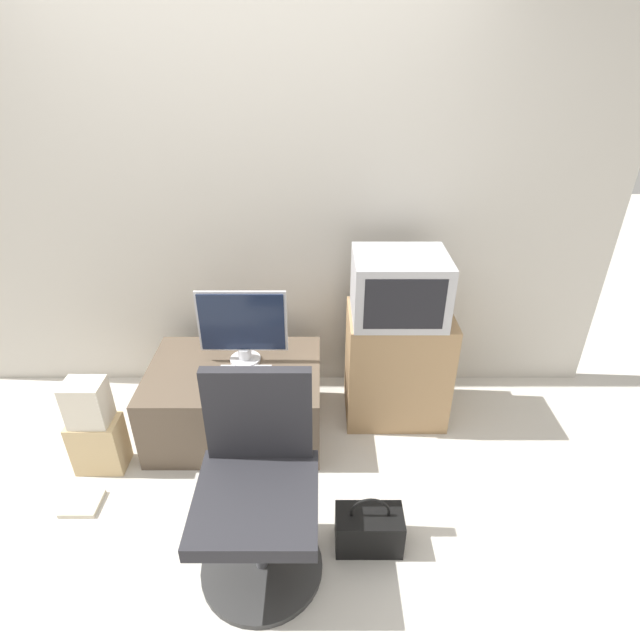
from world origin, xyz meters
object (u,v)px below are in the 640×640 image
(cardboard_box_lower, at_px, (99,444))
(book, at_px, (82,504))
(mouse, at_px, (283,370))
(office_chair, at_px, (258,494))
(handbag, at_px, (369,529))
(keyboard, at_px, (245,372))
(crt_tv, at_px, (399,287))
(main_monitor, at_px, (242,327))

(cardboard_box_lower, distance_m, book, 0.31)
(mouse, xyz_separation_m, office_chair, (-0.05, -0.84, -0.05))
(cardboard_box_lower, height_order, handbag, cardboard_box_lower)
(keyboard, relative_size, handbag, 0.94)
(crt_tv, relative_size, handbag, 1.65)
(keyboard, relative_size, cardboard_box_lower, 0.92)
(cardboard_box_lower, xyz_separation_m, book, (-0.01, -0.28, -0.15))
(keyboard, height_order, book, keyboard)
(office_chair, height_order, handbag, office_chair)
(main_monitor, distance_m, office_chair, 1.01)
(main_monitor, relative_size, cardboard_box_lower, 1.59)
(handbag, bearing_deg, keyboard, 130.27)
(handbag, height_order, book, handbag)
(keyboard, distance_m, mouse, 0.22)
(keyboard, xyz_separation_m, cardboard_box_lower, (-0.78, -0.27, -0.29))
(main_monitor, xyz_separation_m, crt_tv, (0.87, 0.05, 0.22))
(keyboard, xyz_separation_m, office_chair, (0.16, -0.83, -0.04))
(main_monitor, height_order, book, main_monitor)
(keyboard, distance_m, book, 1.06)
(crt_tv, distance_m, handbag, 1.25)
(keyboard, xyz_separation_m, book, (-0.79, -0.54, -0.44))
(office_chair, relative_size, handbag, 3.02)
(mouse, relative_size, book, 0.35)
(keyboard, relative_size, book, 1.60)
(office_chair, relative_size, cardboard_box_lower, 2.95)
(main_monitor, bearing_deg, cardboard_box_lower, -153.11)
(crt_tv, bearing_deg, handbag, -102.52)
(cardboard_box_lower, xyz_separation_m, handbag, (1.43, -0.50, -0.05))
(main_monitor, relative_size, keyboard, 1.72)
(mouse, relative_size, office_chair, 0.07)
(keyboard, distance_m, crt_tv, 0.98)
(office_chair, height_order, cardboard_box_lower, office_chair)
(mouse, bearing_deg, handbag, -60.68)
(mouse, height_order, book, mouse)
(mouse, bearing_deg, main_monitor, 152.55)
(keyboard, bearing_deg, handbag, -49.73)
(handbag, bearing_deg, book, 171.18)
(office_chair, relative_size, book, 5.12)
(crt_tv, xyz_separation_m, office_chair, (-0.70, -1.01, -0.48))
(crt_tv, height_order, office_chair, crt_tv)
(mouse, bearing_deg, cardboard_box_lower, -164.83)
(crt_tv, relative_size, cardboard_box_lower, 1.61)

